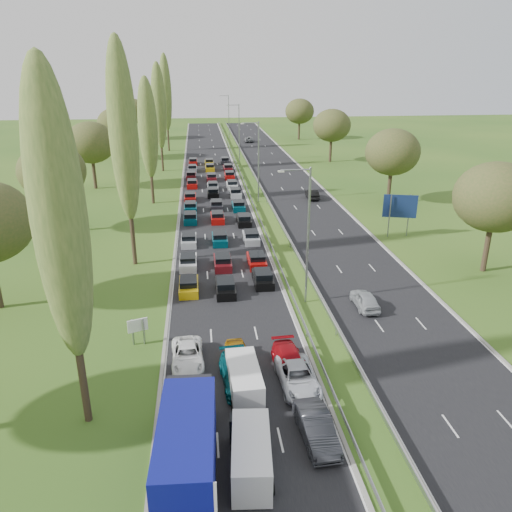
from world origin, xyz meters
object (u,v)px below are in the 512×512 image
near_car_2 (188,355)px  direction_sign (400,208)px  white_van_front (251,452)px  info_sign (138,328)px  white_van_rear (244,378)px  blue_lorry (188,442)px

near_car_2 → direction_sign: bearing=42.8°
white_van_front → info_sign: info_sign is taller
near_car_2 → white_van_rear: size_ratio=0.97×
near_car_2 → white_van_front: bearing=-74.0°
white_van_front → info_sign: (-7.04, 13.23, 0.34)m
white_van_front → info_sign: bearing=123.0°
direction_sign → info_sign: bearing=-142.4°
blue_lorry → near_car_2: bearing=93.8°
white_van_rear → direction_sign: bearing=50.9°
near_car_2 → white_van_rear: (3.62, -3.67, 0.33)m
blue_lorry → info_sign: size_ratio=4.56×
blue_lorry → direction_sign: direction_sign is taller
white_van_front → direction_sign: (21.76, 35.40, 2.54)m
white_van_rear → info_sign: (-7.29, 6.71, 0.37)m
direction_sign → white_van_front: bearing=-121.6°
near_car_2 → blue_lorry: size_ratio=0.50×
white_van_rear → near_car_2: bearing=132.3°
white_van_front → near_car_2: bearing=113.3°
blue_lorry → white_van_front: size_ratio=1.92×
blue_lorry → white_van_rear: (3.42, 6.65, -1.08)m
white_van_rear → info_sign: size_ratio=2.32×
blue_lorry → direction_sign: size_ratio=1.84×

